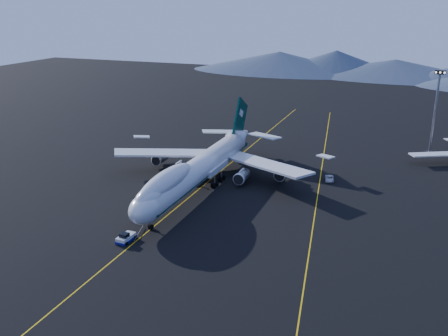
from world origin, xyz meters
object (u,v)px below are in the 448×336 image
(service_van, at_px, (329,179))
(floodlight_mast, at_px, (435,112))
(boeing_747, at_px, (199,168))
(pushback_tug, at_px, (126,238))

(service_van, relative_size, floodlight_mast, 0.18)
(boeing_747, relative_size, pushback_tug, 15.13)
(service_van, xyz_separation_m, floodlight_mast, (26.16, 39.27, 13.01))
(boeing_747, bearing_deg, service_van, 30.92)
(boeing_747, xyz_separation_m, service_van, (31.37, 18.79, -5.13))
(boeing_747, xyz_separation_m, pushback_tug, (-1.96, -33.55, -5.17))
(pushback_tug, xyz_separation_m, service_van, (33.33, 52.33, 0.04))
(boeing_747, distance_m, pushback_tug, 34.00)
(service_van, bearing_deg, floodlight_mast, 44.51)
(floodlight_mast, bearing_deg, service_van, -123.67)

